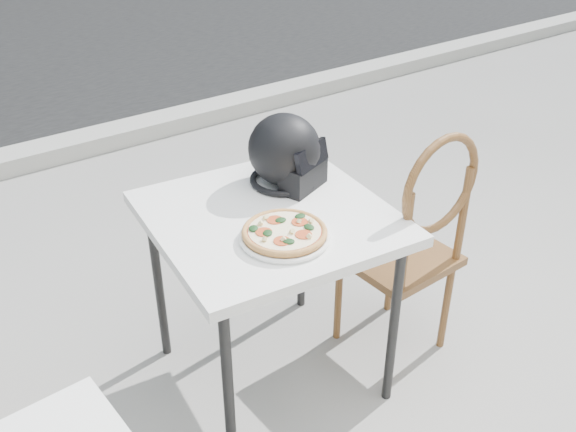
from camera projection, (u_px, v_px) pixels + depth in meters
ground at (378, 411)px, 2.51m from camera, size 80.00×80.00×0.00m
curb at (92, 141)px, 4.57m from camera, size 30.00×0.25×0.12m
cafe_table_main at (270, 229)px, 2.33m from camera, size 0.91×0.91×0.78m
plate at (285, 237)px, 2.14m from camera, size 0.33×0.33×0.02m
pizza at (285, 232)px, 2.12m from camera, size 0.30×0.30×0.04m
helmet at (286, 154)px, 2.42m from camera, size 0.35×0.36×0.28m
cafe_chair_main at (414, 237)px, 2.51m from camera, size 0.42×0.42×1.06m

